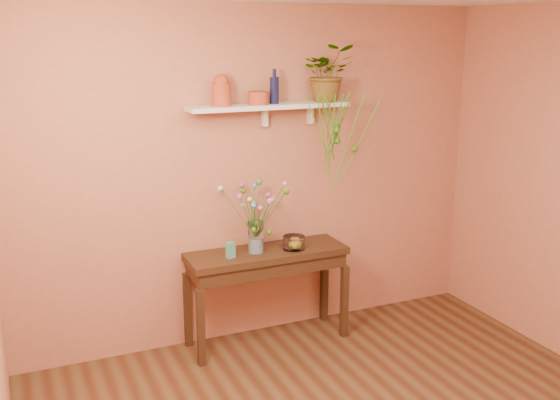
% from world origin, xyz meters
% --- Properties ---
extents(room, '(4.04, 4.04, 2.70)m').
position_xyz_m(room, '(0.00, 0.00, 1.35)').
color(room, '#51371F').
rests_on(room, ground).
extents(sideboard, '(1.29, 0.42, 0.78)m').
position_xyz_m(sideboard, '(-0.02, 1.77, 0.67)').
color(sideboard, '#3C2416').
rests_on(sideboard, ground).
extents(wall_shelf, '(1.30, 0.24, 0.19)m').
position_xyz_m(wall_shelf, '(0.06, 1.87, 1.92)').
color(wall_shelf, white).
rests_on(wall_shelf, room).
extents(terracotta_jug, '(0.17, 0.17, 0.24)m').
position_xyz_m(terracotta_jug, '(-0.34, 1.86, 2.05)').
color(terracotta_jug, '#B1371F').
rests_on(terracotta_jug, wall_shelf).
extents(terracotta_pot, '(0.18, 0.18, 0.10)m').
position_xyz_m(terracotta_pot, '(-0.04, 1.86, 1.99)').
color(terracotta_pot, '#B1371F').
rests_on(terracotta_pot, wall_shelf).
extents(blue_bottle, '(0.09, 0.09, 0.27)m').
position_xyz_m(blue_bottle, '(0.09, 1.87, 2.05)').
color(blue_bottle, '#0F1336').
rests_on(blue_bottle, wall_shelf).
extents(spider_plant, '(0.48, 0.44, 0.45)m').
position_xyz_m(spider_plant, '(0.55, 1.86, 2.16)').
color(spider_plant, '#366B13').
rests_on(spider_plant, wall_shelf).
extents(plant_fronds, '(0.68, 0.24, 0.82)m').
position_xyz_m(plant_fronds, '(0.57, 1.70, 1.70)').
color(plant_fronds, '#366B13').
rests_on(plant_fronds, wall_shelf).
extents(glass_vase, '(0.12, 0.12, 0.26)m').
position_xyz_m(glass_vase, '(-0.12, 1.76, 0.89)').
color(glass_vase, white).
rests_on(glass_vase, sideboard).
extents(bouquet, '(0.51, 0.40, 0.45)m').
position_xyz_m(bouquet, '(-0.11, 1.76, 1.18)').
color(bouquet, '#386B28').
rests_on(bouquet, glass_vase).
extents(glass_bowl, '(0.18, 0.18, 0.11)m').
position_xyz_m(glass_bowl, '(0.20, 1.72, 0.83)').
color(glass_bowl, white).
rests_on(glass_bowl, sideboard).
extents(lemon, '(0.08, 0.08, 0.08)m').
position_xyz_m(lemon, '(0.20, 1.70, 0.83)').
color(lemon, yellow).
rests_on(lemon, glass_bowl).
extents(carton, '(0.07, 0.06, 0.12)m').
position_xyz_m(carton, '(-0.34, 1.72, 0.85)').
color(carton, teal).
rests_on(carton, sideboard).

